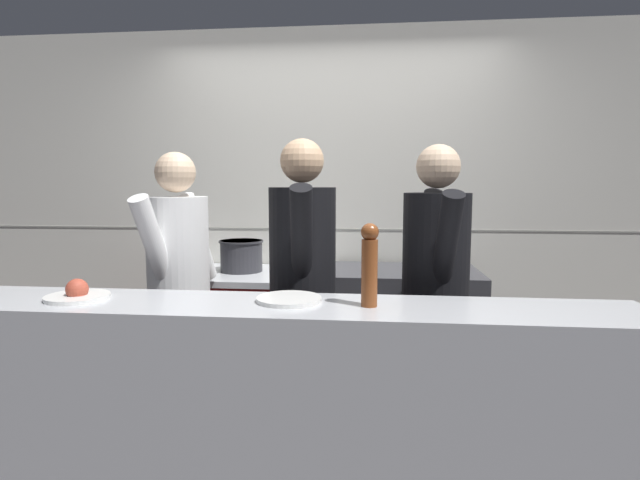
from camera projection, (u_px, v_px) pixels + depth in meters
The scene contains 11 objects.
wall_back_tiled at pixel (333, 209), 3.69m from camera, with size 8.00×0.06×2.60m.
oven_range at pixel (248, 335), 3.45m from camera, with size 1.09×0.71×0.88m.
prep_counter at pixel (403, 338), 3.34m from camera, with size 0.97×0.65×0.92m.
pass_counter at pixel (289, 419), 2.11m from camera, with size 2.91×0.45×0.99m.
stock_pot at pixel (241, 255), 3.42m from camera, with size 0.30×0.30×0.21m.
plated_dish_main at pixel (77, 294), 2.15m from camera, with size 0.27×0.27×0.09m.
plated_dish_appetiser at pixel (289, 299), 2.11m from camera, with size 0.28×0.28×0.02m.
pepper_mill at pixel (370, 263), 2.00m from camera, with size 0.07×0.07×0.34m.
chef_head_cook at pixel (179, 286), 2.75m from camera, with size 0.40×0.72×1.65m.
chef_sous at pixel (303, 285), 2.63m from camera, with size 0.39×0.75×1.71m.
chef_line at pixel (435, 290), 2.58m from camera, with size 0.37×0.74×1.68m.
Camera 1 is at (0.29, -2.28, 1.48)m, focal length 28.00 mm.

